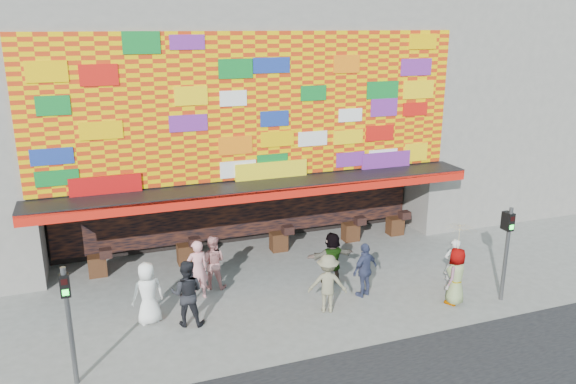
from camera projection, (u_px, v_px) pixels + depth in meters
name	position (u px, v px, depth m)	size (l,w,h in m)	color
ground	(297.00, 310.00, 16.75)	(90.00, 90.00, 0.00)	slate
shop_building	(226.00, 101.00, 22.61)	(15.20, 9.40, 10.00)	gray
neighbor_right	(494.00, 73.00, 26.49)	(11.00, 8.00, 12.00)	gray
signal_left	(68.00, 313.00, 12.84)	(0.22, 0.20, 3.00)	#59595B
signal_right	(507.00, 244.00, 16.90)	(0.22, 0.20, 3.00)	#59595B
ped_a	(148.00, 293.00, 15.83)	(0.90, 0.58, 1.84)	white
ped_b	(197.00, 270.00, 17.25)	(0.70, 0.46, 1.91)	pink
ped_c	(187.00, 293.00, 15.73)	(0.94, 0.74, 1.94)	black
ped_d	(328.00, 283.00, 16.49)	(1.15, 0.66, 1.78)	#787357
ped_e	(365.00, 270.00, 17.44)	(1.03, 0.43, 1.76)	#363D5F
ped_f	(332.00, 258.00, 18.32)	(1.62, 0.52, 1.75)	gray
ped_g	(456.00, 276.00, 16.96)	(0.87, 0.57, 1.79)	gray
ped_h	(453.00, 264.00, 17.96)	(0.61, 0.40, 1.68)	silver
ped_i	(213.00, 262.00, 17.97)	(0.86, 0.67, 1.77)	tan
parasol	(460.00, 238.00, 16.61)	(1.15, 1.16, 1.82)	#D0BD83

